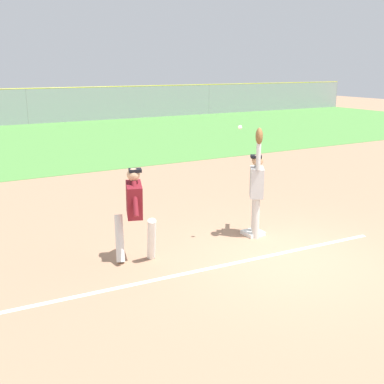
{
  "coord_description": "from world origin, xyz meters",
  "views": [
    {
      "loc": [
        -5.41,
        -6.2,
        3.42
      ],
      "look_at": [
        -1.07,
        1.51,
        1.05
      ],
      "focal_mm": 44.11,
      "sensor_mm": 36.0,
      "label": 1
    }
  ],
  "objects": [
    {
      "name": "first_base",
      "position": [
        0.27,
        1.28,
        0.04
      ],
      "size": [
        0.39,
        0.39,
        0.08
      ],
      "primitive_type": "cube",
      "rotation": [
        0.0,
        0.0,
        0.01
      ],
      "color": "white",
      "rests_on": "ground_plane"
    },
    {
      "name": "ground_plane",
      "position": [
        0.0,
        0.0,
        0.0
      ],
      "size": [
        74.79,
        74.79,
        0.0
      ],
      "primitive_type": "plane",
      "color": "tan"
    },
    {
      "name": "outfield_grass",
      "position": [
        0.0,
        16.2,
        0.01
      ],
      "size": [
        51.16,
        14.88,
        0.01
      ],
      "primitive_type": "cube",
      "color": "#549342",
      "rests_on": "ground_plane"
    },
    {
      "name": "outfield_fence",
      "position": [
        0.0,
        23.63,
        1.07
      ],
      "size": [
        51.24,
        0.08,
        2.15
      ],
      "color": "#93999E",
      "rests_on": "ground_plane"
    },
    {
      "name": "fielder",
      "position": [
        0.25,
        1.19,
        1.12
      ],
      "size": [
        0.59,
        0.81,
        2.28
      ],
      "rotation": [
        0.0,
        0.0,
        2.56
      ],
      "color": "silver",
      "rests_on": "ground_plane"
    },
    {
      "name": "parked_car_tan",
      "position": [
        -1.03,
        27.37,
        0.67
      ],
      "size": [
        4.58,
        2.49,
        1.25
      ],
      "rotation": [
        0.0,
        0.0,
        0.11
      ],
      "color": "tan",
      "rests_on": "ground_plane"
    },
    {
      "name": "baseball",
      "position": [
        -0.3,
        1.05,
        2.31
      ],
      "size": [
        0.07,
        0.07,
        0.07
      ],
      "primitive_type": "sphere",
      "color": "white"
    },
    {
      "name": "chalk_foul_line",
      "position": [
        -3.73,
        0.38,
        0.0
      ],
      "size": [
        11.99,
        0.67,
        0.01
      ],
      "primitive_type": "cube",
      "rotation": [
        0.0,
        0.0,
        -0.05
      ],
      "color": "white",
      "rests_on": "ground_plane"
    },
    {
      "name": "runner",
      "position": [
        -2.4,
        1.22,
        1.0
      ],
      "size": [
        0.76,
        0.83,
        1.72
      ],
      "rotation": [
        0.0,
        0.0,
        -0.32
      ],
      "color": "white",
      "rests_on": "ground_plane"
    },
    {
      "name": "parked_car_green",
      "position": [
        4.28,
        27.25,
        0.67
      ],
      "size": [
        4.56,
        2.44,
        1.25
      ],
      "rotation": [
        0.0,
        0.0,
        -0.09
      ],
      "color": "#1E6B33",
      "rests_on": "ground_plane"
    }
  ]
}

